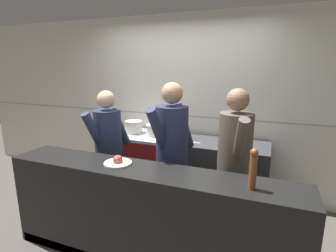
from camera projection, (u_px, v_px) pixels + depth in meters
ground_plane at (137, 243)px, 2.84m from camera, size 14.00×14.00×0.00m
wall_back_tiled at (183, 105)px, 3.92m from camera, size 8.00×0.06×2.60m
oven_range at (145, 163)px, 3.91m from camera, size 0.86×0.71×0.91m
prep_counter at (219, 175)px, 3.52m from camera, size 1.25×0.65×0.90m
pass_counter at (145, 217)px, 2.49m from camera, size 2.83×0.45×0.96m
stock_pot at (134, 127)px, 3.84m from camera, size 0.26×0.26×0.18m
sauce_pot at (158, 129)px, 3.71m from camera, size 0.32×0.32×0.16m
chefs_knife at (185, 141)px, 3.46m from camera, size 0.34×0.04×0.02m
plated_dish_main at (118, 162)px, 2.51m from camera, size 0.27×0.27×0.09m
pepper_mill at (253, 168)px, 1.97m from camera, size 0.06×0.06×0.33m
chef_head_cook at (109, 149)px, 3.20m from camera, size 0.40×0.69×1.60m
chef_sous at (172, 152)px, 2.87m from camera, size 0.45×0.74×1.72m
chef_line at (234, 161)px, 2.67m from camera, size 0.43×0.72×1.67m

